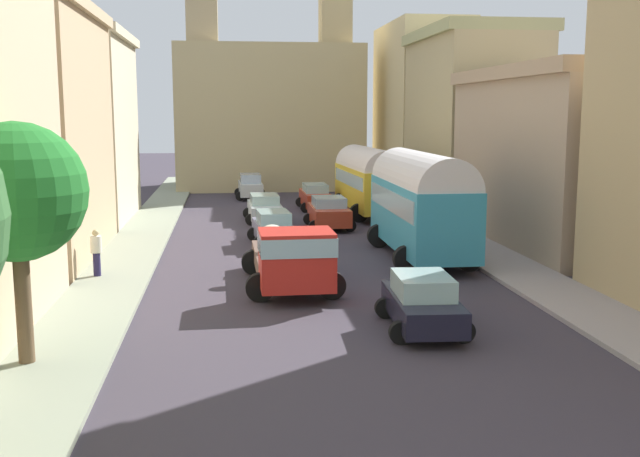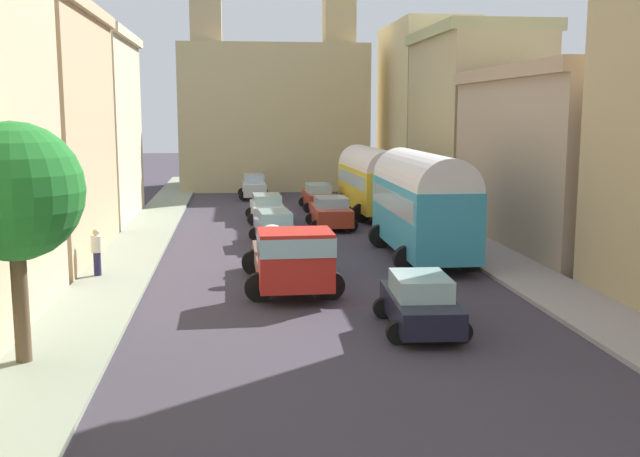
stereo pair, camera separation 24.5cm
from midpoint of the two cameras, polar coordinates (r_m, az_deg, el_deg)
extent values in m
plane|color=#3A333E|center=(32.50, -1.49, -1.41)|extent=(154.00, 154.00, 0.00)
cube|color=gray|center=(32.60, -14.28, -1.53)|extent=(2.50, 70.00, 0.14)
cube|color=#9E9392|center=(33.95, 10.78, -1.00)|extent=(2.50, 70.00, 0.14)
cube|color=tan|center=(31.48, -21.19, 6.43)|extent=(4.40, 10.26, 9.58)
cube|color=tan|center=(31.71, -21.72, 15.51)|extent=(4.84, 10.26, 0.45)
cube|color=beige|center=(41.79, -18.20, 7.03)|extent=(5.12, 9.61, 9.53)
cube|color=beige|center=(41.96, -18.54, 13.84)|extent=(5.63, 9.61, 0.45)
cube|color=tan|center=(34.44, 17.62, 4.80)|extent=(5.49, 13.00, 7.20)
cube|color=tan|center=(34.40, 17.93, 11.27)|extent=(6.04, 13.00, 0.58)
cube|color=tan|center=(45.84, 11.38, 7.76)|extent=(5.66, 10.62, 10.08)
cube|color=tan|center=(46.06, 11.59, 14.44)|extent=(6.23, 10.62, 0.65)
cube|color=beige|center=(56.23, 7.60, 9.13)|extent=(5.10, 10.67, 12.22)
cube|color=tan|center=(58.24, -4.07, 8.48)|extent=(13.96, 7.96, 10.79)
cube|color=tan|center=(56.22, -9.05, 10.70)|extent=(2.25, 2.25, 15.36)
cube|color=tan|center=(56.76, 1.04, 10.79)|extent=(2.25, 2.25, 15.36)
cube|color=teal|center=(29.95, 7.51, 1.08)|extent=(2.51, 8.42, 2.56)
cylinder|color=silver|center=(29.80, 7.56, 3.51)|extent=(2.46, 8.25, 2.42)
cube|color=#99B7C6|center=(29.88, 7.53, 2.15)|extent=(2.56, 7.74, 0.82)
cylinder|color=black|center=(32.40, 4.33, -0.57)|extent=(1.00, 0.35, 1.00)
cylinder|color=black|center=(32.93, 8.33, -0.49)|extent=(1.00, 0.35, 1.00)
cylinder|color=black|center=(27.39, 6.42, -2.35)|extent=(1.00, 0.35, 1.00)
cylinder|color=black|center=(28.01, 11.10, -2.21)|extent=(1.00, 0.35, 1.00)
cube|color=gold|center=(42.31, 3.56, 3.19)|extent=(2.61, 8.44, 2.23)
cylinder|color=silver|center=(42.21, 3.57, 4.70)|extent=(2.56, 8.27, 2.26)
cube|color=#99B7C6|center=(42.26, 3.56, 3.86)|extent=(2.63, 7.78, 0.71)
cylinder|color=black|center=(44.73, 1.44, 2.08)|extent=(1.00, 0.35, 1.00)
cylinder|color=black|center=(45.18, 4.18, 2.13)|extent=(1.00, 0.35, 1.00)
cylinder|color=black|center=(39.69, 2.82, 1.20)|extent=(1.00, 0.35, 1.00)
cylinder|color=black|center=(40.20, 5.88, 1.26)|extent=(1.00, 0.35, 1.00)
cube|color=red|center=(22.88, -2.13, -2.39)|extent=(2.27, 1.92, 1.79)
cube|color=#99B7C6|center=(22.79, -2.13, -1.15)|extent=(2.32, 2.00, 0.57)
cube|color=brown|center=(26.21, -2.83, -2.32)|extent=(2.31, 4.70, 0.55)
ellipsoid|color=beige|center=(24.56, -1.80, -1.87)|extent=(0.81, 0.93, 0.47)
ellipsoid|color=silver|center=(26.07, -2.87, -1.10)|extent=(1.12, 1.18, 0.59)
ellipsoid|color=beige|center=(26.49, -2.55, -0.98)|extent=(0.98, 1.04, 0.56)
ellipsoid|color=beige|center=(26.02, -3.95, -0.30)|extent=(0.95, 0.83, 0.56)
cylinder|color=black|center=(23.40, 0.59, -4.37)|extent=(0.90, 0.31, 0.90)
cylinder|color=black|center=(23.19, -4.94, -4.53)|extent=(0.90, 0.31, 0.90)
cylinder|color=black|center=(27.22, -0.62, -2.48)|extent=(0.90, 0.31, 0.90)
cylinder|color=black|center=(27.03, -5.36, -2.59)|extent=(0.90, 0.31, 0.90)
cube|color=slate|center=(32.93, -3.80, -0.18)|extent=(1.79, 4.18, 0.72)
cube|color=#94BDBF|center=(32.84, -3.81, 0.89)|extent=(1.48, 2.21, 0.53)
cylinder|color=black|center=(31.85, -2.15, -1.08)|extent=(0.60, 0.21, 0.60)
cylinder|color=black|center=(31.66, -4.89, -1.17)|extent=(0.60, 0.21, 0.60)
cylinder|color=black|center=(34.32, -2.79, -0.36)|extent=(0.60, 0.21, 0.60)
cylinder|color=black|center=(34.14, -5.33, -0.43)|extent=(0.60, 0.21, 0.60)
cube|color=silver|center=(40.03, -4.44, 1.43)|extent=(1.75, 4.23, 0.71)
cube|color=#A1C3BD|center=(39.95, -4.45, 2.28)|extent=(1.50, 2.22, 0.49)
cylinder|color=black|center=(38.86, -3.09, 0.73)|extent=(0.60, 0.21, 0.60)
cylinder|color=black|center=(38.74, -5.51, 0.68)|extent=(0.60, 0.21, 0.60)
cylinder|color=black|center=(41.42, -3.44, 1.24)|extent=(0.60, 0.21, 0.60)
cylinder|color=black|center=(41.31, -5.70, 1.19)|extent=(0.60, 0.21, 0.60)
cube|color=silver|center=(50.82, -5.50, 3.07)|extent=(1.60, 3.92, 0.83)
cube|color=#A4B5CB|center=(50.75, -5.51, 3.87)|extent=(1.38, 2.05, 0.59)
cylinder|color=black|center=(49.70, -4.55, 2.51)|extent=(0.60, 0.21, 0.60)
cylinder|color=black|center=(49.63, -6.30, 2.48)|extent=(0.60, 0.21, 0.60)
cylinder|color=black|center=(52.09, -4.73, 2.80)|extent=(0.60, 0.21, 0.60)
cylinder|color=black|center=(52.02, -6.39, 2.77)|extent=(0.60, 0.21, 0.60)
cube|color=black|center=(20.29, 7.52, -6.05)|extent=(1.81, 3.95, 0.69)
cube|color=#9BBDBC|center=(20.14, 7.56, -4.33)|extent=(1.52, 2.08, 0.56)
cylinder|color=black|center=(21.37, 4.70, -6.10)|extent=(0.60, 0.21, 0.60)
cylinder|color=black|center=(21.68, 8.96, -5.96)|extent=(0.60, 0.21, 0.60)
cylinder|color=black|center=(19.09, 5.84, -7.96)|extent=(0.60, 0.21, 0.60)
cylinder|color=black|center=(19.44, 10.59, -7.76)|extent=(0.60, 0.21, 0.60)
cube|color=#AF361F|center=(37.60, 0.50, 1.06)|extent=(1.78, 4.00, 0.84)
cube|color=#92AEBC|center=(37.51, 0.50, 2.07)|extent=(1.56, 2.08, 0.49)
cylinder|color=black|center=(38.76, -1.04, 0.72)|extent=(0.60, 0.21, 0.60)
cylinder|color=black|center=(38.99, 1.54, 0.77)|extent=(0.60, 0.21, 0.60)
cylinder|color=black|center=(36.33, -0.62, 0.17)|extent=(0.60, 0.21, 0.60)
cylinder|color=black|center=(36.57, 2.13, 0.22)|extent=(0.60, 0.21, 0.60)
cube|color=#B4341F|center=(44.83, -0.53, 2.32)|extent=(1.57, 4.41, 0.81)
cube|color=#92BDC1|center=(44.76, -0.53, 3.14)|extent=(1.36, 2.30, 0.48)
cylinder|color=black|center=(46.13, -1.67, 2.04)|extent=(0.60, 0.21, 0.60)
cylinder|color=black|center=(46.31, 0.19, 2.07)|extent=(0.60, 0.21, 0.60)
cylinder|color=black|center=(43.44, -1.29, 1.61)|extent=(0.60, 0.21, 0.60)
cylinder|color=black|center=(43.64, 0.69, 1.65)|extent=(0.60, 0.21, 0.60)
cylinder|color=#26214A|center=(27.34, -16.95, -3.63)|extent=(0.22, 0.22, 0.14)
cylinder|color=#26214A|center=(27.24, -17.00, -2.64)|extent=(0.36, 0.36, 0.83)
cylinder|color=silver|center=(27.11, -17.07, -1.17)|extent=(0.56, 0.56, 0.58)
sphere|color=tan|center=(27.04, -17.11, -0.32)|extent=(0.23, 0.23, 0.23)
cylinder|color=brown|center=(18.33, -22.15, -5.57)|extent=(0.36, 0.36, 2.91)
sphere|color=#206F27|center=(17.88, -22.64, 2.63)|extent=(3.13, 3.13, 3.13)
camera|label=1|loc=(0.12, -90.26, -0.04)|focal=41.69mm
camera|label=2|loc=(0.12, 89.74, 0.04)|focal=41.69mm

